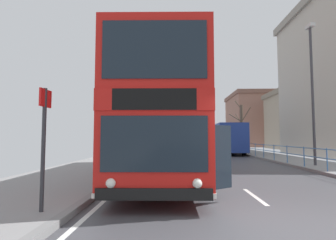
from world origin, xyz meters
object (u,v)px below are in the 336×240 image
Objects in this scene: bus_stop_sign_near at (44,134)px; background_building_00 at (331,117)px; bare_tree_far_00 at (241,126)px; double_decker_bus_main at (163,121)px; background_bus_far_lane at (224,138)px; background_building_01 at (255,120)px; street_lamp_far_side at (312,82)px.

background_building_00 reaches higher than bus_stop_sign_near.
double_decker_bus_main is at bearing -112.95° from bare_tree_far_00.
double_decker_bus_main is at bearing 69.62° from bus_stop_sign_near.
bare_tree_far_00 is 0.35× the size of background_building_00.
background_bus_far_lane is 25.78m from background_building_01.
background_building_01 is (10.40, 23.33, 3.46)m from background_bus_far_lane.
bare_tree_far_00 is (0.31, 16.33, -1.66)m from street_lamp_far_side.
street_lamp_far_side is at bearing 22.39° from double_decker_bus_main.
bus_stop_sign_near is 36.97m from background_building_00.
double_decker_bus_main is 42.81m from background_building_01.
bus_stop_sign_near is at bearing -111.88° from background_building_01.
double_decker_bus_main is 1.13× the size of background_bus_far_lane.
bare_tree_far_00 is at bearing -111.23° from background_building_01.
background_bus_far_lane is 1.68× the size of bare_tree_far_00.
background_bus_far_lane is at bearing 100.19° from street_lamp_far_side.
background_bus_far_lane is 4.49m from bare_tree_far_00.
background_building_00 reaches higher than background_bus_far_lane.
street_lamp_far_side is 37.18m from background_building_01.
street_lamp_far_side is 0.65× the size of background_building_01.
background_bus_far_lane is at bearing 70.78° from double_decker_bus_main.
street_lamp_far_side is 0.46× the size of background_building_00.
background_bus_far_lane is at bearing -128.14° from bare_tree_far_00.
background_building_00 is (20.83, 23.19, 1.98)m from double_decker_bus_main.
background_building_01 is (18.18, 45.27, 3.40)m from bus_stop_sign_near.
background_bus_far_lane is 1.29× the size of street_lamp_far_side.
double_decker_bus_main reaches higher than bus_stop_sign_near.
bus_stop_sign_near is 13.84m from street_lamp_far_side.
double_decker_bus_main is 31.23m from background_building_00.
background_building_01 is at bearing 106.22° from background_building_00.
double_decker_bus_main reaches higher than background_bus_far_lane.
street_lamp_far_side is 1.31× the size of bare_tree_far_00.
double_decker_bus_main is at bearing -131.94° from background_building_00.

